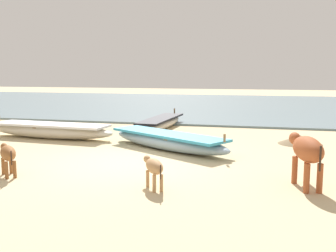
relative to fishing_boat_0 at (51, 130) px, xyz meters
name	(u,v)px	position (x,y,z in m)	size (l,w,h in m)	color
ground	(127,163)	(3.64, -2.70, -0.26)	(80.00, 80.00, 0.00)	#CCB789
sea_water	(216,105)	(3.64, 13.93, -0.22)	(60.00, 20.00, 0.08)	slate
fishing_boat_0	(51,130)	(0.00, 0.00, 0.00)	(4.54, 1.32, 0.68)	beige
fishing_boat_2	(168,140)	(4.18, -0.87, -0.01)	(4.17, 3.02, 0.66)	#8CA5B7
fishing_boat_4	(161,123)	(2.91, 3.03, -0.04)	(1.01, 4.13, 0.61)	beige
cow_adult_rust	(307,151)	(7.61, -3.77, 0.44)	(0.71, 1.49, 0.98)	#9E4C28
calf_near_brown	(8,154)	(1.64, -4.44, 0.20)	(0.83, 0.82, 0.65)	brown
calf_far_tan	(154,167)	(4.86, -4.57, 0.15)	(0.65, 0.80, 0.58)	tan
debris_pile_0	(300,140)	(7.85, 0.91, -0.13)	(1.31, 1.31, 0.26)	#7A6647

